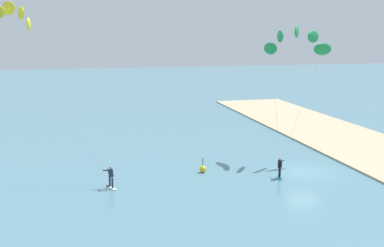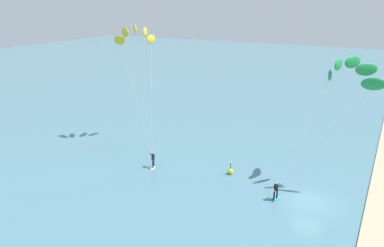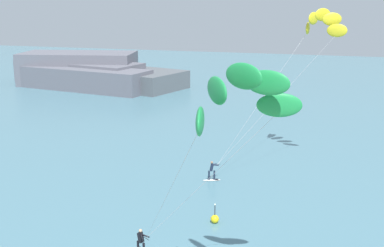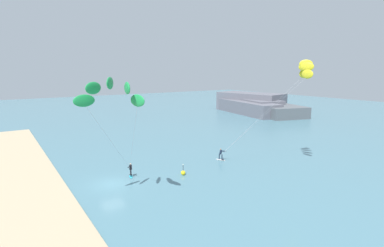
# 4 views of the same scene
# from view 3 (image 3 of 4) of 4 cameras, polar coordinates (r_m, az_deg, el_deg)

# --- Properties ---
(kitesurfer_nearshore) EXTENTS (9.73, 7.66, 12.02)m
(kitesurfer_nearshore) POSITION_cam_3_polar(r_m,az_deg,el_deg) (20.71, 5.35, 2.46)
(kitesurfer_nearshore) COLOR #23ADD1
(kitesurfer_nearshore) RESTS_ON ground
(kitesurfer_mid_water) EXTENTS (10.66, 9.93, 13.90)m
(kitesurfer_mid_water) POSITION_cam_3_polar(r_m,az_deg,el_deg) (44.26, 14.36, 10.62)
(kitesurfer_mid_water) COLOR white
(kitesurfer_mid_water) RESTS_ON ground
(marker_buoy) EXTENTS (0.56, 0.56, 1.38)m
(marker_buoy) POSITION_cam_3_polar(r_m,az_deg,el_deg) (33.57, 2.66, -10.97)
(marker_buoy) COLOR yellow
(marker_buoy) RESTS_ON ground
(distant_headland) EXTENTS (32.87, 19.15, 5.62)m
(distant_headland) POSITION_cam_3_polar(r_m,az_deg,el_deg) (89.40, -11.90, 5.72)
(distant_headland) COLOR slate
(distant_headland) RESTS_ON ground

